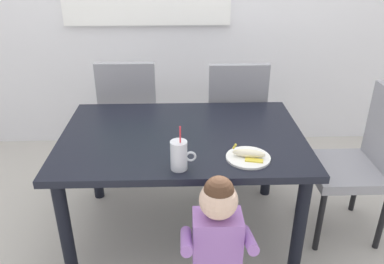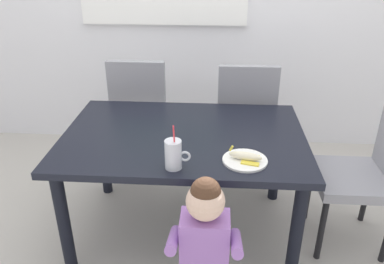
% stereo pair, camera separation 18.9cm
% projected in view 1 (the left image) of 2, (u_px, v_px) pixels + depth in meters
% --- Properties ---
extents(ground_plane, '(24.00, 24.00, 0.00)m').
position_uv_depth(ground_plane, '(183.00, 229.00, 2.57)').
color(ground_plane, '#B7B2A8').
extents(dining_table, '(1.41, 0.96, 0.71)m').
position_uv_depth(dining_table, '(182.00, 148.00, 2.30)').
color(dining_table, black).
rests_on(dining_table, ground).
extents(dining_chair_left, '(0.44, 0.45, 0.96)m').
position_uv_depth(dining_chair_left, '(130.00, 112.00, 2.97)').
color(dining_chair_left, gray).
rests_on(dining_chair_left, ground).
extents(dining_chair_right, '(0.44, 0.45, 0.96)m').
position_uv_depth(dining_chair_right, '(235.00, 114.00, 2.94)').
color(dining_chair_right, gray).
rests_on(dining_chair_right, ground).
extents(dining_chair_far, '(0.44, 0.44, 0.96)m').
position_uv_depth(dining_chair_far, '(362.00, 157.00, 2.35)').
color(dining_chair_far, gray).
rests_on(dining_chair_far, ground).
extents(toddler_standing, '(0.33, 0.24, 0.84)m').
position_uv_depth(toddler_standing, '(217.00, 236.00, 1.74)').
color(toddler_standing, '#3F4760').
rests_on(toddler_standing, ground).
extents(milk_cup, '(0.13, 0.08, 0.25)m').
position_uv_depth(milk_cup, '(179.00, 157.00, 1.89)').
color(milk_cup, silver).
rests_on(milk_cup, dining_table).
extents(snack_plate, '(0.23, 0.23, 0.01)m').
position_uv_depth(snack_plate, '(248.00, 158.00, 2.00)').
color(snack_plate, white).
rests_on(snack_plate, dining_table).
extents(peeled_banana, '(0.18, 0.13, 0.07)m').
position_uv_depth(peeled_banana, '(249.00, 154.00, 1.99)').
color(peeled_banana, '#F4EAC6').
rests_on(peeled_banana, snack_plate).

